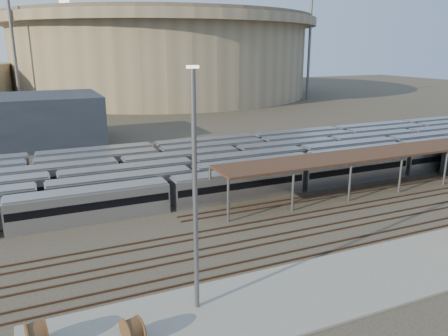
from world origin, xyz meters
TOP-DOWN VIEW (x-y plane):
  - ground at (0.00, 0.00)m, footprint 420.00×420.00m
  - apron at (-5.00, -15.00)m, footprint 50.00×9.00m
  - subway_trains at (2.02, 18.50)m, footprint 130.08×23.90m
  - inspection_shed at (22.00, 4.00)m, footprint 60.30×6.00m
  - empty_tracks at (0.00, -5.00)m, footprint 170.00×9.62m
  - stadium at (25.00, 140.00)m, footprint 124.00×124.00m
  - floodlight_0 at (-30.00, 110.00)m, footprint 4.00×1.00m
  - floodlight_2 at (70.00, 100.00)m, footprint 4.00×1.00m
  - floodlight_3 at (-10.00, 160.00)m, footprint 4.00×1.00m
  - cable_reel_west at (-28.50, -13.69)m, footprint 1.41×2.17m
  - cable_reel_east at (-22.64, -15.48)m, footprint 1.40×1.95m
  - yard_light_pole at (-17.29, -13.42)m, footprint 0.82×0.36m

SIDE VIEW (x-z plane):
  - ground at x=0.00m, z-range 0.00..0.00m
  - empty_tracks at x=0.00m, z-range 0.00..0.18m
  - apron at x=-5.00m, z-range 0.00..0.20m
  - cable_reel_east at x=-22.64m, z-range 0.20..1.96m
  - cable_reel_west at x=-28.50m, z-range 0.20..2.23m
  - subway_trains at x=2.02m, z-range 0.00..3.60m
  - inspection_shed at x=22.00m, z-range 2.33..7.63m
  - yard_light_pole at x=-17.29m, z-range 0.28..18.19m
  - stadium at x=25.00m, z-range 0.22..32.72m
  - floodlight_0 at x=-30.00m, z-range 1.45..39.85m
  - floodlight_2 at x=70.00m, z-range 1.45..39.85m
  - floodlight_3 at x=-10.00m, z-range 1.45..39.85m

